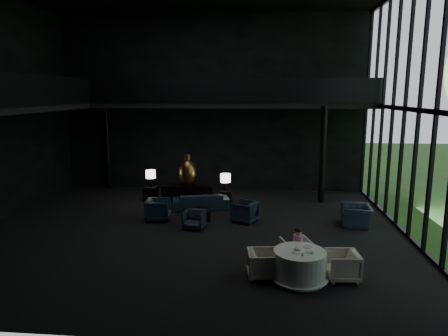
# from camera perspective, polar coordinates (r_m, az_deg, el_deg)

# --- Properties ---
(floor) EXTENTS (14.00, 12.00, 0.02)m
(floor) POSITION_cam_1_polar(r_m,az_deg,el_deg) (13.48, -4.64, -8.90)
(floor) COLOR black
(floor) RESTS_ON ground
(wall_back) EXTENTS (14.00, 0.04, 8.00)m
(wall_back) POSITION_cam_1_polar(r_m,az_deg,el_deg) (18.65, -1.68, 9.11)
(wall_back) COLOR black
(wall_back) RESTS_ON ground
(wall_front) EXTENTS (14.00, 0.04, 8.00)m
(wall_front) POSITION_cam_1_polar(r_m,az_deg,el_deg) (6.90, -13.62, 6.14)
(wall_front) COLOR black
(wall_front) RESTS_ON ground
(curtain_wall) EXTENTS (0.20, 12.00, 8.00)m
(curtain_wall) POSITION_cam_1_polar(r_m,az_deg,el_deg) (13.39, 26.11, 7.42)
(curtain_wall) COLOR black
(curtain_wall) RESTS_ON ground
(mezzanine_left) EXTENTS (2.00, 12.00, 0.25)m
(mezzanine_left) POSITION_cam_1_polar(r_m,az_deg,el_deg) (14.97, -28.36, 7.46)
(mezzanine_left) COLOR black
(mezzanine_left) RESTS_ON wall_left
(mezzanine_back) EXTENTS (12.00, 2.00, 0.25)m
(mezzanine_back) POSITION_cam_1_polar(r_m,az_deg,el_deg) (17.56, 1.21, 9.01)
(mezzanine_back) COLOR black
(mezzanine_back) RESTS_ON wall_back
(railing_left) EXTENTS (0.06, 12.00, 1.00)m
(railing_left) POSITION_cam_1_polar(r_m,az_deg,el_deg) (14.44, -25.21, 10.04)
(railing_left) COLOR black
(railing_left) RESTS_ON mezzanine_left
(railing_back) EXTENTS (12.00, 0.06, 1.00)m
(railing_back) POSITION_cam_1_polar(r_m,az_deg,el_deg) (16.56, 0.98, 10.99)
(railing_back) COLOR black
(railing_back) RESTS_ON mezzanine_back
(column_nw) EXTENTS (0.24, 0.24, 4.00)m
(column_nw) POSITION_cam_1_polar(r_m,az_deg,el_deg) (19.75, -16.33, 2.95)
(column_nw) COLOR black
(column_nw) RESTS_ON floor
(column_ne) EXTENTS (0.24, 0.24, 4.00)m
(column_ne) POSITION_cam_1_polar(r_m,az_deg,el_deg) (16.90, 13.91, 1.82)
(column_ne) COLOR black
(column_ne) RESTS_ON floor
(console) EXTENTS (2.16, 0.49, 0.69)m
(console) POSITION_cam_1_polar(r_m,az_deg,el_deg) (16.88, -5.20, -3.65)
(console) COLOR black
(console) RESTS_ON floor
(bronze_urn) EXTENTS (0.71, 0.71, 1.32)m
(bronze_urn) POSITION_cam_1_polar(r_m,az_deg,el_deg) (16.74, -5.22, -0.59)
(bronze_urn) COLOR olive
(bronze_urn) RESTS_ON console
(side_table_left) EXTENTS (0.54, 0.54, 0.60)m
(side_table_left) POSITION_cam_1_polar(r_m,az_deg,el_deg) (17.30, -10.40, -3.59)
(side_table_left) COLOR black
(side_table_left) RESTS_ON floor
(table_lamp_left) EXTENTS (0.42, 0.42, 0.70)m
(table_lamp_left) POSITION_cam_1_polar(r_m,az_deg,el_deg) (17.18, -10.44, -0.97)
(table_lamp_left) COLOR black
(table_lamp_left) RESTS_ON side_table_left
(side_table_right) EXTENTS (0.47, 0.47, 0.52)m
(side_table_right) POSITION_cam_1_polar(r_m,az_deg,el_deg) (16.60, 0.20, -4.16)
(side_table_right) COLOR black
(side_table_right) RESTS_ON floor
(table_lamp_right) EXTENTS (0.42, 0.42, 0.71)m
(table_lamp_right) POSITION_cam_1_polar(r_m,az_deg,el_deg) (16.45, 0.21, -1.55)
(table_lamp_right) COLOR black
(table_lamp_right) RESTS_ON side_table_right
(sofa) EXTENTS (2.37, 1.21, 0.89)m
(sofa) POSITION_cam_1_polar(r_m,az_deg,el_deg) (15.73, -3.34, -4.31)
(sofa) COLOR black
(sofa) RESTS_ON floor
(lounge_armchair_west) EXTENTS (0.92, 0.97, 0.92)m
(lounge_armchair_west) POSITION_cam_1_polar(r_m,az_deg,el_deg) (14.56, -9.37, -5.61)
(lounge_armchair_west) COLOR #182938
(lounge_armchair_west) RESTS_ON floor
(lounge_armchair_east) EXTENTS (1.04, 1.06, 0.84)m
(lounge_armchair_east) POSITION_cam_1_polar(r_m,az_deg,el_deg) (14.23, 2.95, -6.03)
(lounge_armchair_east) COLOR #162032
(lounge_armchair_east) RESTS_ON floor
(lounge_armchair_south) EXTENTS (0.69, 0.65, 0.62)m
(lounge_armchair_south) POSITION_cam_1_polar(r_m,az_deg,el_deg) (13.58, -4.24, -7.37)
(lounge_armchair_south) COLOR #1B293D
(lounge_armchair_south) RESTS_ON floor
(window_armchair) EXTENTS (0.81, 1.16, 0.96)m
(window_armchair) POSITION_cam_1_polar(r_m,az_deg,el_deg) (14.53, 18.37, -5.99)
(window_armchair) COLOR black
(window_armchair) RESTS_ON floor
(coffee_table) EXTENTS (1.02, 1.02, 0.37)m
(coffee_table) POSITION_cam_1_polar(r_m,az_deg,el_deg) (14.58, -3.80, -6.61)
(coffee_table) COLOR black
(coffee_table) RESTS_ON floor
(dining_table) EXTENTS (1.44, 1.44, 0.75)m
(dining_table) POSITION_cam_1_polar(r_m,az_deg,el_deg) (10.18, 10.70, -13.77)
(dining_table) COLOR white
(dining_table) RESTS_ON floor
(dining_chair_north) EXTENTS (0.85, 0.82, 0.71)m
(dining_chair_north) POSITION_cam_1_polar(r_m,az_deg,el_deg) (11.10, 10.23, -11.49)
(dining_chair_north) COLOR beige
(dining_chair_north) RESTS_ON floor
(dining_chair_east) EXTENTS (0.74, 0.79, 0.77)m
(dining_chair_east) POSITION_cam_1_polar(r_m,az_deg,el_deg) (10.45, 16.55, -13.06)
(dining_chair_east) COLOR beige
(dining_chair_east) RESTS_ON floor
(dining_chair_west) EXTENTS (0.74, 0.78, 0.72)m
(dining_chair_west) POSITION_cam_1_polar(r_m,az_deg,el_deg) (10.21, 5.57, -13.36)
(dining_chair_west) COLOR #BDA68E
(dining_chair_west) RESTS_ON floor
(child) EXTENTS (0.27, 0.27, 0.57)m
(child) POSITION_cam_1_polar(r_m,az_deg,el_deg) (10.86, 10.54, -9.87)
(child) COLOR #F499C3
(child) RESTS_ON dining_chair_north
(plate_a) EXTENTS (0.25, 0.25, 0.01)m
(plate_a) POSITION_cam_1_polar(r_m,az_deg,el_deg) (9.91, 10.27, -11.76)
(plate_a) COLOR white
(plate_a) RESTS_ON dining_table
(plate_b) EXTENTS (0.26, 0.26, 0.01)m
(plate_b) POSITION_cam_1_polar(r_m,az_deg,el_deg) (10.27, 11.83, -10.99)
(plate_b) COLOR white
(plate_b) RESTS_ON dining_table
(saucer) EXTENTS (0.18, 0.18, 0.01)m
(saucer) POSITION_cam_1_polar(r_m,az_deg,el_deg) (9.96, 11.89, -11.70)
(saucer) COLOR white
(saucer) RESTS_ON dining_table
(coffee_cup) EXTENTS (0.10, 0.10, 0.06)m
(coffee_cup) POSITION_cam_1_polar(r_m,az_deg,el_deg) (9.89, 12.46, -11.66)
(coffee_cup) COLOR white
(coffee_cup) RESTS_ON saucer
(cereal_bowl) EXTENTS (0.16, 0.16, 0.08)m
(cereal_bowl) POSITION_cam_1_polar(r_m,az_deg,el_deg) (10.03, 10.44, -11.29)
(cereal_bowl) COLOR white
(cereal_bowl) RESTS_ON dining_table
(cream_pot) EXTENTS (0.06, 0.06, 0.07)m
(cream_pot) POSITION_cam_1_polar(r_m,az_deg,el_deg) (9.73, 11.14, -12.06)
(cream_pot) COLOR #99999E
(cream_pot) RESTS_ON dining_table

